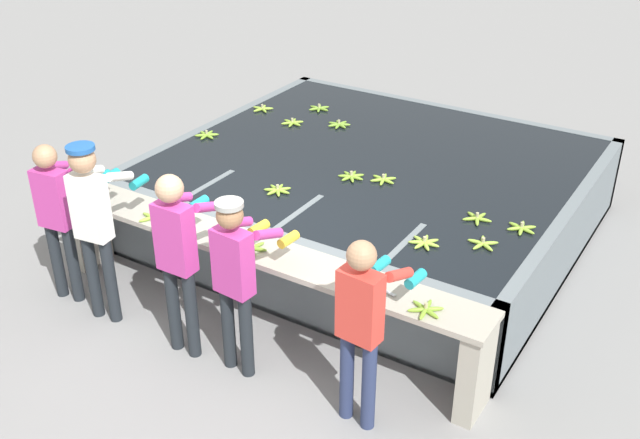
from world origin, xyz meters
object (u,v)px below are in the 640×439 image
(banana_bunch_floating_1, at_px, (207,135))
(banana_bunch_floating_3, at_px, (262,109))
(banana_bunch_floating_10, at_px, (339,124))
(worker_1, at_px, (94,215))
(worker_3, at_px, (236,271))
(banana_bunch_ledge_0, at_px, (426,309))
(banana_bunch_floating_4, at_px, (483,243))
(banana_bunch_ledge_1, at_px, (252,248))
(banana_bunch_floating_6, at_px, (477,218))
(knife_0, at_px, (373,284))
(banana_bunch_floating_11, at_px, (319,108))
(worker_0, at_px, (58,209))
(banana_bunch_floating_5, at_px, (278,190))
(banana_bunch_floating_7, at_px, (292,123))
(worker_2, at_px, (179,249))
(banana_bunch_ledge_2, at_px, (153,217))
(banana_bunch_floating_0, at_px, (521,228))
(banana_bunch_floating_8, at_px, (351,176))
(banana_bunch_floating_9, at_px, (424,242))
(worker_4, at_px, (362,317))
(banana_bunch_floating_2, at_px, (383,179))

(banana_bunch_floating_1, relative_size, banana_bunch_floating_3, 1.02)
(banana_bunch_floating_10, bearing_deg, worker_1, -97.69)
(worker_3, relative_size, banana_bunch_ledge_0, 5.66)
(banana_bunch_floating_10, bearing_deg, banana_bunch_floating_4, -35.21)
(banana_bunch_floating_4, height_order, banana_bunch_ledge_1, banana_bunch_ledge_1)
(banana_bunch_floating_6, bearing_deg, banana_bunch_ledge_1, -132.97)
(worker_1, distance_m, banana_bunch_ledge_0, 3.01)
(banana_bunch_floating_6, distance_m, knife_0, 1.50)
(banana_bunch_floating_11, bearing_deg, banana_bunch_floating_4, -35.16)
(worker_0, relative_size, banana_bunch_ledge_1, 5.72)
(worker_3, distance_m, banana_bunch_floating_5, 1.65)
(banana_bunch_floating_1, height_order, banana_bunch_floating_11, same)
(banana_bunch_floating_10, bearing_deg, knife_0, -54.83)
(banana_bunch_floating_7, height_order, banana_bunch_floating_11, same)
(worker_2, height_order, banana_bunch_floating_1, worker_2)
(banana_bunch_floating_6, bearing_deg, banana_bunch_ledge_2, -148.18)
(banana_bunch_floating_0, distance_m, banana_bunch_floating_5, 2.37)
(banana_bunch_floating_11, bearing_deg, banana_bunch_floating_6, -31.49)
(banana_bunch_floating_4, bearing_deg, banana_bunch_floating_6, 117.87)
(banana_bunch_floating_6, bearing_deg, knife_0, -101.26)
(banana_bunch_ledge_1, bearing_deg, banana_bunch_floating_4, 34.44)
(worker_3, xyz_separation_m, banana_bunch_ledge_0, (1.45, 0.43, -0.08))
(banana_bunch_floating_11, bearing_deg, banana_bunch_floating_1, -113.45)
(banana_bunch_floating_8, height_order, banana_bunch_floating_11, same)
(worker_2, bearing_deg, banana_bunch_floating_3, 115.42)
(worker_2, distance_m, worker_3, 0.56)
(banana_bunch_floating_1, relative_size, banana_bunch_floating_4, 1.02)
(worker_0, height_order, banana_bunch_floating_9, worker_0)
(worker_3, xyz_separation_m, banana_bunch_floating_8, (-0.20, 2.17, -0.08))
(banana_bunch_floating_7, distance_m, banana_bunch_ledge_0, 4.04)
(banana_bunch_floating_4, bearing_deg, banana_bunch_ledge_1, -145.56)
(worker_1, relative_size, worker_4, 1.08)
(banana_bunch_floating_4, relative_size, banana_bunch_floating_6, 1.00)
(worker_3, bearing_deg, banana_bunch_floating_1, 134.02)
(worker_2, distance_m, banana_bunch_floating_0, 3.04)
(worker_0, height_order, banana_bunch_floating_7, worker_0)
(banana_bunch_ledge_2, bearing_deg, banana_bunch_floating_4, 22.97)
(banana_bunch_floating_11, xyz_separation_m, banana_bunch_ledge_1, (1.36, -3.25, 0.00))
(banana_bunch_floating_9, bearing_deg, banana_bunch_floating_5, 174.20)
(banana_bunch_floating_10, height_order, banana_bunch_ledge_1, banana_bunch_ledge_1)
(banana_bunch_floating_5, height_order, banana_bunch_floating_9, same)
(banana_bunch_floating_6, bearing_deg, worker_2, -131.09)
(worker_3, height_order, banana_bunch_floating_9, worker_3)
(banana_bunch_floating_3, xyz_separation_m, banana_bunch_floating_10, (1.10, 0.05, -0.00))
(worker_2, distance_m, banana_bunch_ledge_0, 2.07)
(banana_bunch_floating_1, bearing_deg, banana_bunch_floating_7, 53.97)
(banana_bunch_floating_10, height_order, banana_bunch_ledge_0, banana_bunch_ledge_0)
(banana_bunch_floating_6, height_order, banana_bunch_floating_11, same)
(banana_bunch_floating_2, bearing_deg, banana_bunch_floating_9, -46.36)
(banana_bunch_floating_9, height_order, knife_0, banana_bunch_floating_9)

